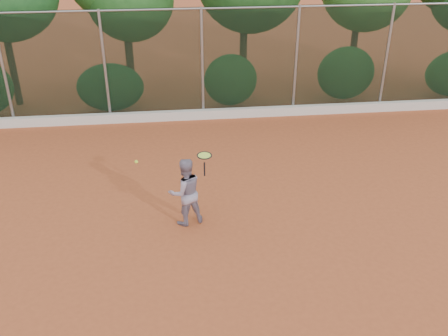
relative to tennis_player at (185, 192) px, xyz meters
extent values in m
plane|color=#A34A26|center=(0.84, -0.91, -0.77)|extent=(80.00, 80.00, 0.00)
cube|color=beige|center=(0.84, 5.91, -0.62)|extent=(24.00, 0.20, 0.30)
imported|color=gray|center=(0.00, 0.00, 0.00)|extent=(0.89, 0.79, 1.54)
cube|color=black|center=(0.84, 6.09, 0.98)|extent=(24.00, 0.01, 3.50)
cylinder|color=gray|center=(0.84, 6.09, 2.68)|extent=(24.00, 0.06, 0.06)
cylinder|color=gray|center=(-5.16, 6.09, 0.98)|extent=(0.09, 0.09, 3.50)
cylinder|color=gray|center=(-2.16, 6.09, 0.98)|extent=(0.09, 0.09, 3.50)
cylinder|color=gray|center=(0.84, 6.09, 0.98)|extent=(0.09, 0.09, 3.50)
cylinder|color=gray|center=(3.84, 6.09, 0.98)|extent=(0.09, 0.09, 3.50)
cylinder|color=gray|center=(6.84, 6.09, 0.98)|extent=(0.09, 0.09, 3.50)
cylinder|color=#3D2A17|center=(-5.46, 7.99, 0.68)|extent=(0.24, 0.24, 2.90)
cylinder|color=#402B18|center=(-1.56, 8.39, 0.43)|extent=(0.28, 0.28, 2.40)
cylinder|color=#422F19|center=(2.44, 8.09, 0.73)|extent=(0.26, 0.26, 3.00)
cylinder|color=#482C1B|center=(6.54, 8.29, 0.58)|extent=(0.24, 0.24, 2.70)
ellipsoid|color=#245F24|center=(-2.16, 6.89, 0.08)|extent=(2.20, 1.16, 1.60)
ellipsoid|color=#306F2A|center=(1.84, 6.89, 0.18)|extent=(1.80, 1.04, 1.76)
ellipsoid|color=#32702A|center=(5.84, 6.89, 0.28)|extent=(2.00, 1.10, 1.84)
cylinder|color=black|center=(0.42, -0.02, 0.54)|extent=(0.04, 0.06, 0.32)
torus|color=black|center=(0.42, -0.08, 0.89)|extent=(0.33, 0.34, 0.05)
cylinder|color=#C0E643|center=(0.42, -0.08, 0.89)|extent=(0.28, 0.28, 0.02)
sphere|color=#BFE534|center=(-0.95, -0.29, 0.93)|extent=(0.07, 0.07, 0.07)
camera|label=1|loc=(-0.22, -9.19, 5.46)|focal=40.00mm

